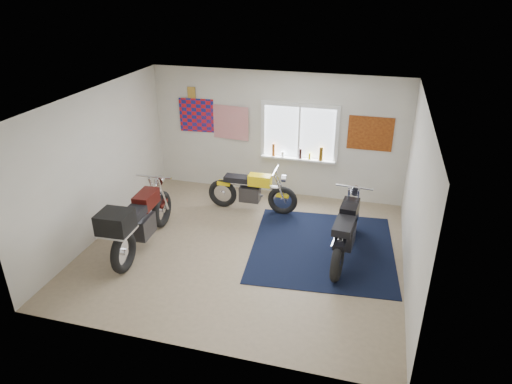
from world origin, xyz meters
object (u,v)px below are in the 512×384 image
(maroon_tourer, at_px, (138,222))
(yellow_triumph, at_px, (252,192))
(black_chrome_bike, at_px, (346,231))
(navy_rug, at_px, (322,248))

(maroon_tourer, bearing_deg, yellow_triumph, -38.07)
(yellow_triumph, height_order, black_chrome_bike, black_chrome_bike)
(navy_rug, xyz_separation_m, yellow_triumph, (-1.63, 1.10, 0.42))
(yellow_triumph, xyz_separation_m, maroon_tourer, (-1.47, -2.04, 0.18))
(navy_rug, distance_m, yellow_triumph, 2.01)
(yellow_triumph, height_order, maroon_tourer, maroon_tourer)
(yellow_triumph, relative_size, maroon_tourer, 0.84)
(navy_rug, relative_size, yellow_triumph, 1.37)
(navy_rug, xyz_separation_m, maroon_tourer, (-3.10, -0.94, 0.59))
(maroon_tourer, bearing_deg, black_chrome_bike, -79.37)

